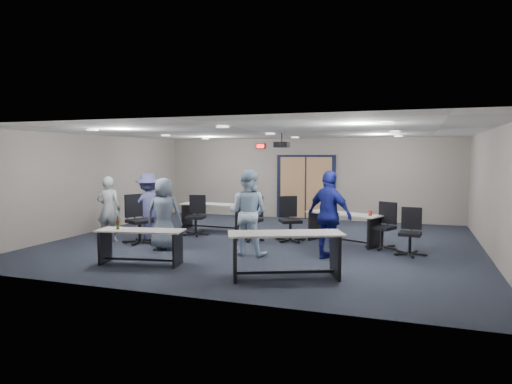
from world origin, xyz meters
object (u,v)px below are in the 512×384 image
(table_back_left, at_px, (213,212))
(chair_loose_left, at_px, (140,219))
(chair_loose_right, at_px, (410,232))
(person_navy, at_px, (329,215))
(person_plaid, at_px, (164,214))
(table_back_right, at_px, (344,223))
(person_lightblue, at_px, (248,212))
(chair_back_b, at_px, (250,219))
(chair_back_d, at_px, (382,226))
(person_back, at_px, (149,207))
(table_front_right, at_px, (286,247))
(chair_back_a, at_px, (196,215))
(person_gray, at_px, (109,209))
(chair_back_c, at_px, (290,219))
(table_front_left, at_px, (140,240))

(table_back_left, xyz_separation_m, chair_loose_left, (-0.87, -2.35, 0.07))
(chair_loose_right, bearing_deg, person_navy, -143.40)
(person_plaid, bearing_deg, person_navy, 168.28)
(table_back_right, relative_size, person_lightblue, 1.05)
(table_back_right, distance_m, chair_back_b, 2.30)
(table_back_left, height_order, chair_loose_left, chair_loose_left)
(chair_back_d, xyz_separation_m, person_back, (-5.64, -0.82, 0.31))
(table_front_right, xyz_separation_m, chair_back_b, (-1.80, 3.15, 0.00))
(chair_back_d, bearing_deg, chair_loose_left, -140.78)
(chair_back_d, bearing_deg, person_plaid, -133.45)
(table_back_right, distance_m, chair_back_a, 3.91)
(table_back_right, bearing_deg, chair_back_a, -154.66)
(person_lightblue, distance_m, person_back, 3.06)
(person_gray, xyz_separation_m, person_plaid, (1.77, -0.36, 0.01))
(chair_loose_right, bearing_deg, person_lightblue, -156.66)
(person_plaid, bearing_deg, table_back_left, -103.94)
(chair_back_d, distance_m, person_lightblue, 3.16)
(table_front_right, height_order, table_back_right, table_back_right)
(chair_back_a, xyz_separation_m, person_back, (-0.81, -0.99, 0.31))
(table_back_left, bearing_deg, person_lightblue, -51.49)
(chair_back_d, distance_m, person_back, 5.71)
(chair_back_a, xyz_separation_m, chair_loose_left, (-0.77, -1.45, 0.06))
(chair_back_a, xyz_separation_m, chair_loose_right, (5.44, -0.70, -0.02))
(chair_back_a, distance_m, chair_back_c, 2.61)
(chair_back_c, bearing_deg, chair_back_a, 149.58)
(chair_back_d, height_order, person_lightblue, person_lightblue)
(chair_loose_right, xyz_separation_m, person_gray, (-7.05, -0.83, 0.30))
(table_front_right, relative_size, table_back_right, 1.08)
(chair_back_c, height_order, person_lightblue, person_lightblue)
(table_front_left, distance_m, chair_back_c, 3.93)
(table_front_right, xyz_separation_m, chair_back_d, (1.41, 3.17, -0.02))
(person_gray, bearing_deg, person_navy, 162.90)
(chair_back_b, xyz_separation_m, person_lightblue, (0.52, -1.59, 0.36))
(chair_back_c, relative_size, person_plaid, 0.68)
(person_back, bearing_deg, person_gray, -4.35)
(chair_back_a, bearing_deg, table_front_right, -56.87)
(chair_back_c, bearing_deg, chair_back_b, 160.34)
(table_back_right, height_order, person_plaid, person_plaid)
(table_front_left, height_order, person_back, person_back)
(table_front_right, height_order, chair_back_b, chair_back_b)
(chair_back_a, relative_size, person_gray, 0.66)
(chair_back_b, bearing_deg, chair_loose_right, 2.29)
(person_plaid, bearing_deg, chair_loose_right, 177.29)
(person_navy, bearing_deg, chair_back_b, -4.58)
(chair_back_b, xyz_separation_m, person_back, (-2.44, -0.80, 0.29))
(chair_back_c, relative_size, chair_loose_left, 0.94)
(table_front_right, height_order, person_back, person_back)
(chair_loose_right, bearing_deg, person_gray, -168.01)
(table_front_left, relative_size, person_lightblue, 0.96)
(table_front_right, bearing_deg, chair_back_c, 80.03)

